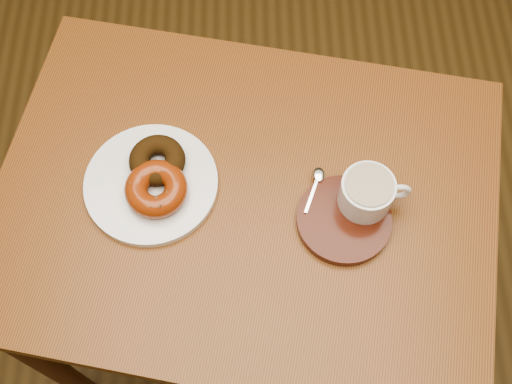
{
  "coord_description": "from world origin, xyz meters",
  "views": [
    {
      "loc": [
        -0.21,
        -0.76,
        1.77
      ],
      "look_at": [
        -0.21,
        -0.3,
        0.81
      ],
      "focal_mm": 45.0,
      "sensor_mm": 36.0,
      "label": 1
    }
  ],
  "objects_px": {
    "cafe_table": "(245,226)",
    "coffee_cup": "(368,193)",
    "saucer": "(344,220)",
    "donut_plate": "(151,184)"
  },
  "relations": [
    {
      "from": "donut_plate",
      "to": "coffee_cup",
      "type": "distance_m",
      "value": 0.36
    },
    {
      "from": "donut_plate",
      "to": "saucer",
      "type": "bearing_deg",
      "value": -12.74
    },
    {
      "from": "cafe_table",
      "to": "saucer",
      "type": "bearing_deg",
      "value": -4.42
    },
    {
      "from": "cafe_table",
      "to": "coffee_cup",
      "type": "xyz_separation_m",
      "value": [
        0.2,
        -0.02,
        0.17
      ]
    },
    {
      "from": "donut_plate",
      "to": "cafe_table",
      "type": "bearing_deg",
      "value": -9.03
    },
    {
      "from": "donut_plate",
      "to": "coffee_cup",
      "type": "xyz_separation_m",
      "value": [
        0.36,
        -0.04,
        0.04
      ]
    },
    {
      "from": "coffee_cup",
      "to": "donut_plate",
      "type": "bearing_deg",
      "value": 173.1
    },
    {
      "from": "cafe_table",
      "to": "coffee_cup",
      "type": "relative_size",
      "value": 8.26
    },
    {
      "from": "saucer",
      "to": "donut_plate",
      "type": "bearing_deg",
      "value": 167.26
    },
    {
      "from": "saucer",
      "to": "coffee_cup",
      "type": "bearing_deg",
      "value": 40.34
    }
  ]
}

